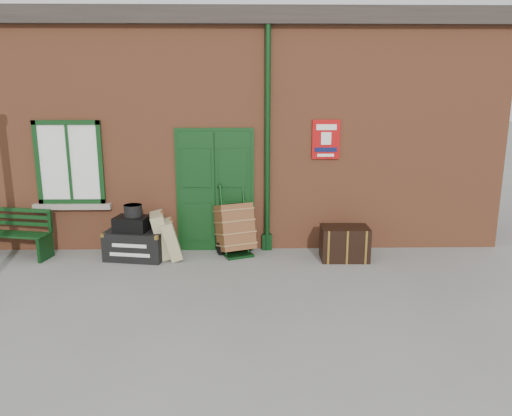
{
  "coord_description": "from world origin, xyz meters",
  "views": [
    {
      "loc": [
        0.28,
        -7.47,
        2.92
      ],
      "look_at": [
        0.43,
        0.6,
        1.0
      ],
      "focal_mm": 35.0,
      "sensor_mm": 36.0,
      "label": 1
    }
  ],
  "objects_px": {
    "houdini_trunk": "(136,245)",
    "porter_trolley": "(235,228)",
    "bench": "(11,232)",
    "dark_trunk": "(345,243)"
  },
  "relations": [
    {
      "from": "bench",
      "to": "porter_trolley",
      "type": "distance_m",
      "value": 3.99
    },
    {
      "from": "bench",
      "to": "porter_trolley",
      "type": "height_order",
      "value": "porter_trolley"
    },
    {
      "from": "houdini_trunk",
      "to": "porter_trolley",
      "type": "relative_size",
      "value": 0.82
    },
    {
      "from": "bench",
      "to": "houdini_trunk",
      "type": "xyz_separation_m",
      "value": [
        2.25,
        -0.19,
        -0.19
      ]
    },
    {
      "from": "bench",
      "to": "porter_trolley",
      "type": "xyz_separation_m",
      "value": [
        3.99,
        0.06,
        0.03
      ]
    },
    {
      "from": "houdini_trunk",
      "to": "bench",
      "type": "bearing_deg",
      "value": -174.89
    },
    {
      "from": "bench",
      "to": "houdini_trunk",
      "type": "distance_m",
      "value": 2.26
    },
    {
      "from": "bench",
      "to": "dark_trunk",
      "type": "distance_m",
      "value": 5.93
    },
    {
      "from": "bench",
      "to": "houdini_trunk",
      "type": "height_order",
      "value": "bench"
    },
    {
      "from": "porter_trolley",
      "to": "dark_trunk",
      "type": "relative_size",
      "value": 1.52
    }
  ]
}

